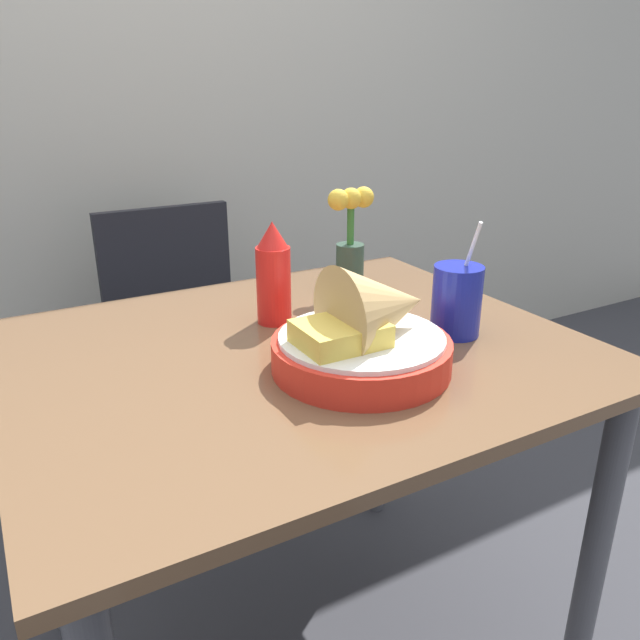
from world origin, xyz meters
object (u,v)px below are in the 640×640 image
Objects in this scene: ketchup_bottle at (273,275)px; drink_cup at (456,303)px; chair_far_window at (180,324)px; food_basket at (368,333)px; flower_vase at (350,238)px.

ketchup_bottle is 0.35m from drink_cup.
food_basket is at bearing -87.81° from chair_far_window.
ketchup_bottle is (-0.01, -0.69, 0.34)m from chair_far_window.
food_basket is 0.23m from drink_cup.
ketchup_bottle is 0.88× the size of flower_vase.
food_basket is 1.47× the size of ketchup_bottle.
chair_far_window is 3.73× the size of flower_vase.
flower_vase is (0.20, 0.37, 0.05)m from food_basket.
chair_far_window is at bearing 111.73° from flower_vase.
chair_far_window is at bearing 105.84° from drink_cup.
flower_vase is at bearing 94.53° from drink_cup.
flower_vase reaches higher than drink_cup.
drink_cup reaches higher than ketchup_bottle.
flower_vase is (-0.03, 0.33, 0.06)m from drink_cup.
ketchup_bottle is (-0.04, 0.27, 0.03)m from food_basket.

